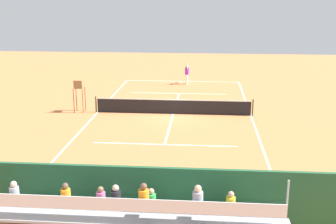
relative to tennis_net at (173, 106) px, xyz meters
name	(u,v)px	position (x,y,z in m)	size (l,w,h in m)	color
ground_plane	(173,114)	(0.00, 0.00, -0.50)	(60.00, 60.00, 0.00)	#D17542
court_line_markings	(173,114)	(0.00, -0.04, -0.50)	(10.10, 22.20, 0.01)	white
tennis_net	(173,106)	(0.00, 0.00, 0.00)	(10.30, 0.10, 1.07)	black
backdrop_wall	(143,194)	(0.00, 14.00, 0.50)	(18.00, 0.16, 2.00)	#235633
bleacher_stand	(136,215)	(0.04, 15.35, 0.44)	(9.06, 2.40, 2.48)	#9EA0A5
umpire_chair	(79,92)	(6.20, 0.02, 0.81)	(0.67, 0.67, 2.14)	olive
courtside_bench	(215,199)	(-2.48, 13.27, 0.06)	(1.80, 0.40, 0.93)	#9E754C
equipment_bag	(160,208)	(-0.52, 13.40, -0.32)	(0.90, 0.36, 0.36)	#B22D2D
tennis_player	(187,72)	(-0.46, -9.79, 0.51)	(0.41, 0.55, 1.93)	white
tennis_racket	(180,82)	(0.19, -10.38, -0.49)	(0.56, 0.30, 0.03)	black
tennis_ball_near	(161,90)	(1.56, -7.15, -0.47)	(0.07, 0.07, 0.07)	#CCDB33
tennis_ball_far	(180,86)	(0.06, -8.96, -0.47)	(0.07, 0.07, 0.07)	#CCDB33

